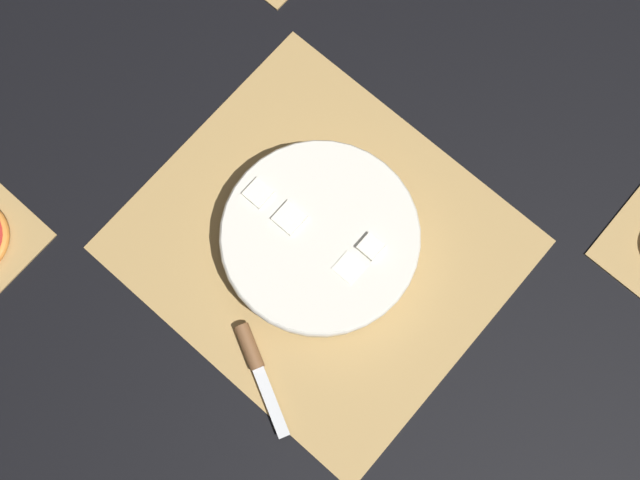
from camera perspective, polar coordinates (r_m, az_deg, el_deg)
ground_plane at (r=0.93m, az=-0.00°, el=-0.37°), size 6.00×6.00×0.00m
bamboo_mat_center at (r=0.93m, az=-0.00°, el=-0.33°), size 0.44×0.39×0.01m
fruit_salad_bowl at (r=0.90m, az=0.00°, el=0.15°), size 0.24×0.24×0.06m
paring_knife at (r=0.90m, az=-5.22°, el=-8.55°), size 0.13×0.08×0.02m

